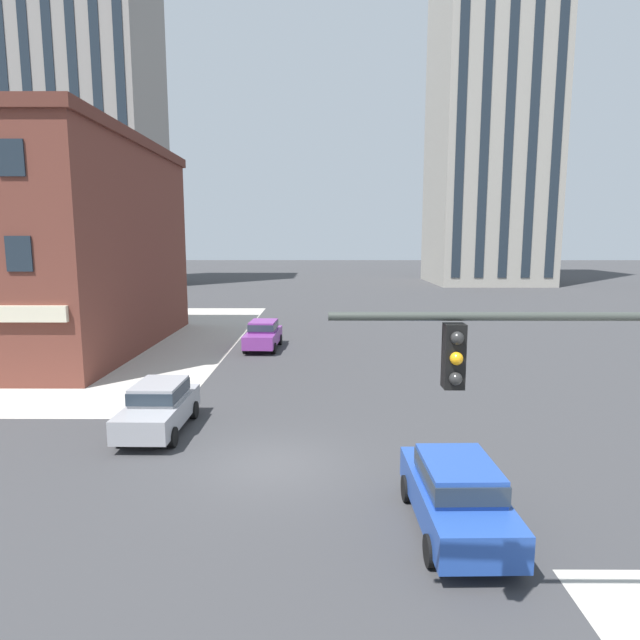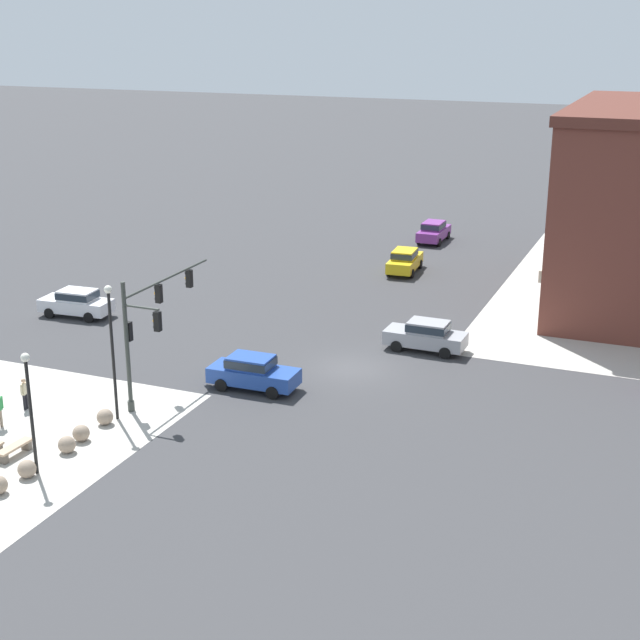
{
  "view_description": "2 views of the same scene",
  "coord_description": "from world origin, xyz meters",
  "px_view_note": "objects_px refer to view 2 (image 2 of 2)",
  "views": [
    {
      "loc": [
        1.44,
        -14.81,
        6.47
      ],
      "look_at": [
        1.33,
        6.85,
        3.24
      ],
      "focal_mm": 30.19,
      "sensor_mm": 36.0,
      "label": 1
    },
    {
      "loc": [
        42.26,
        15.57,
        17.41
      ],
      "look_at": [
        5.48,
        0.46,
        4.37
      ],
      "focal_mm": 52.02,
      "sensor_mm": 36.0,
      "label": 2
    }
  ],
  "objects_px": {
    "street_lamp_corner_near": "(112,338)",
    "car_parked_curb": "(253,371)",
    "bench_near_signal": "(15,449)",
    "car_main_northbound_near": "(405,260)",
    "car_cross_eastbound": "(77,302)",
    "bollard_sphere_curb_a": "(105,417)",
    "bollard_sphere_curb_c": "(67,445)",
    "bollard_sphere_curb_d": "(27,469)",
    "car_cross_westbound": "(426,335)",
    "traffic_signal_main": "(148,321)",
    "bollard_sphere_curb_b": "(81,433)",
    "street_lamp_mid_sidewalk": "(30,399)",
    "pedestrian_walking_east": "(24,392)",
    "car_main_southbound_near": "(434,231)"
  },
  "relations": [
    {
      "from": "pedestrian_walking_east",
      "to": "bollard_sphere_curb_d",
      "type": "bearing_deg",
      "value": 39.62
    },
    {
      "from": "bollard_sphere_curb_b",
      "to": "bollard_sphere_curb_d",
      "type": "distance_m",
      "value": 3.58
    },
    {
      "from": "traffic_signal_main",
      "to": "bench_near_signal",
      "type": "xyz_separation_m",
      "value": [
        7.33,
        -2.07,
        -3.62
      ]
    },
    {
      "from": "pedestrian_walking_east",
      "to": "car_main_northbound_near",
      "type": "distance_m",
      "value": 31.36
    },
    {
      "from": "street_lamp_corner_near",
      "to": "street_lamp_mid_sidewalk",
      "type": "relative_size",
      "value": 1.23
    },
    {
      "from": "car_main_northbound_near",
      "to": "bollard_sphere_curb_b",
      "type": "bearing_deg",
      "value": -8.15
    },
    {
      "from": "traffic_signal_main",
      "to": "bollard_sphere_curb_c",
      "type": "distance_m",
      "value": 7.2
    },
    {
      "from": "traffic_signal_main",
      "to": "bench_near_signal",
      "type": "relative_size",
      "value": 4.2
    },
    {
      "from": "car_cross_eastbound",
      "to": "car_parked_curb",
      "type": "bearing_deg",
      "value": 67.2
    },
    {
      "from": "street_lamp_mid_sidewalk",
      "to": "car_main_northbound_near",
      "type": "xyz_separation_m",
      "value": [
        -35.02,
        4.41,
        -2.32
      ]
    },
    {
      "from": "traffic_signal_main",
      "to": "street_lamp_corner_near",
      "type": "xyz_separation_m",
      "value": [
        2.51,
        -0.29,
        -0.07
      ]
    },
    {
      "from": "car_main_northbound_near",
      "to": "car_cross_eastbound",
      "type": "height_order",
      "value": "same"
    },
    {
      "from": "traffic_signal_main",
      "to": "bollard_sphere_curb_d",
      "type": "bearing_deg",
      "value": -2.41
    },
    {
      "from": "bench_near_signal",
      "to": "car_cross_westbound",
      "type": "xyz_separation_m",
      "value": [
        -18.93,
        12.24,
        0.59
      ]
    },
    {
      "from": "bollard_sphere_curb_c",
      "to": "car_cross_westbound",
      "type": "height_order",
      "value": "car_cross_westbound"
    },
    {
      "from": "bollard_sphere_curb_a",
      "to": "bench_near_signal",
      "type": "bearing_deg",
      "value": -21.92
    },
    {
      "from": "bollard_sphere_curb_a",
      "to": "bollard_sphere_curb_d",
      "type": "relative_size",
      "value": 1.0
    },
    {
      "from": "pedestrian_walking_east",
      "to": "car_parked_curb",
      "type": "distance_m",
      "value": 10.72
    },
    {
      "from": "traffic_signal_main",
      "to": "car_cross_westbound",
      "type": "distance_m",
      "value": 15.72
    },
    {
      "from": "bollard_sphere_curb_d",
      "to": "car_cross_eastbound",
      "type": "distance_m",
      "value": 21.07
    },
    {
      "from": "pedestrian_walking_east",
      "to": "car_parked_curb",
      "type": "xyz_separation_m",
      "value": [
        -6.3,
        8.68,
        0.05
      ]
    },
    {
      "from": "bollard_sphere_curb_b",
      "to": "traffic_signal_main",
      "type": "bearing_deg",
      "value": 175.6
    },
    {
      "from": "traffic_signal_main",
      "to": "bollard_sphere_curb_d",
      "type": "relative_size",
      "value": 10.34
    },
    {
      "from": "traffic_signal_main",
      "to": "car_cross_westbound",
      "type": "bearing_deg",
      "value": 138.79
    },
    {
      "from": "bollard_sphere_curb_a",
      "to": "car_main_northbound_near",
      "type": "distance_m",
      "value": 30.41
    },
    {
      "from": "bollard_sphere_curb_a",
      "to": "bench_near_signal",
      "type": "relative_size",
      "value": 0.41
    },
    {
      "from": "bollard_sphere_curb_d",
      "to": "pedestrian_walking_east",
      "type": "relative_size",
      "value": 0.48
    },
    {
      "from": "bollard_sphere_curb_b",
      "to": "street_lamp_corner_near",
      "type": "bearing_deg",
      "value": 177.8
    },
    {
      "from": "bench_near_signal",
      "to": "street_lamp_corner_near",
      "type": "bearing_deg",
      "value": 159.69
    },
    {
      "from": "car_cross_westbound",
      "to": "car_cross_eastbound",
      "type": "bearing_deg",
      "value": -84.1
    },
    {
      "from": "car_cross_eastbound",
      "to": "bench_near_signal",
      "type": "bearing_deg",
      "value": 28.7
    },
    {
      "from": "street_lamp_corner_near",
      "to": "car_cross_westbound",
      "type": "height_order",
      "value": "street_lamp_corner_near"
    },
    {
      "from": "bollard_sphere_curb_c",
      "to": "car_main_southbound_near",
      "type": "distance_m",
      "value": 43.16
    },
    {
      "from": "bollard_sphere_curb_c",
      "to": "street_lamp_mid_sidewalk",
      "type": "height_order",
      "value": "street_lamp_mid_sidewalk"
    },
    {
      "from": "bollard_sphere_curb_b",
      "to": "car_cross_eastbound",
      "type": "bearing_deg",
      "value": -143.16
    },
    {
      "from": "car_cross_eastbound",
      "to": "car_cross_westbound",
      "type": "height_order",
      "value": "same"
    },
    {
      "from": "bollard_sphere_curb_a",
      "to": "car_main_southbound_near",
      "type": "bearing_deg",
      "value": 174.36
    },
    {
      "from": "bench_near_signal",
      "to": "car_cross_eastbound",
      "type": "bearing_deg",
      "value": -151.3
    },
    {
      "from": "car_parked_curb",
      "to": "car_main_southbound_near",
      "type": "bearing_deg",
      "value": -179.46
    },
    {
      "from": "traffic_signal_main",
      "to": "car_main_southbound_near",
      "type": "xyz_separation_m",
      "value": [
        -36.75,
        3.51,
        -3.03
      ]
    },
    {
      "from": "bollard_sphere_curb_b",
      "to": "street_lamp_mid_sidewalk",
      "type": "bearing_deg",
      "value": 2.76
    },
    {
      "from": "bollard_sphere_curb_c",
      "to": "street_lamp_corner_near",
      "type": "bearing_deg",
      "value": -179.54
    },
    {
      "from": "street_lamp_corner_near",
      "to": "car_parked_curb",
      "type": "distance_m",
      "value": 7.54
    },
    {
      "from": "bollard_sphere_curb_c",
      "to": "bollard_sphere_curb_d",
      "type": "distance_m",
      "value": 2.42
    },
    {
      "from": "car_cross_westbound",
      "to": "bollard_sphere_curb_a",
      "type": "bearing_deg",
      "value": -35.5
    },
    {
      "from": "pedestrian_walking_east",
      "to": "car_main_southbound_near",
      "type": "distance_m",
      "value": 40.85
    },
    {
      "from": "pedestrian_walking_east",
      "to": "bollard_sphere_curb_b",
      "type": "bearing_deg",
      "value": 67.56
    },
    {
      "from": "street_lamp_mid_sidewalk",
      "to": "car_main_northbound_near",
      "type": "distance_m",
      "value": 35.37
    },
    {
      "from": "bollard_sphere_curb_a",
      "to": "car_cross_eastbound",
      "type": "relative_size",
      "value": 0.16
    },
    {
      "from": "bench_near_signal",
      "to": "car_main_northbound_near",
      "type": "xyz_separation_m",
      "value": [
        -34.12,
        6.25,
        0.59
      ]
    }
  ]
}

